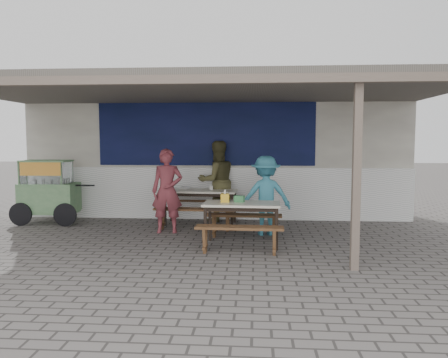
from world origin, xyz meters
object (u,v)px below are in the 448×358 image
table_left (200,194)px  table_right (242,207)px  patron_street_side (167,191)px  condiment_jar (211,188)px  bench_right_street (239,233)px  bench_right_wall (244,220)px  vendor_cart (48,189)px  condiment_bowl (186,188)px  patron_right_table (266,196)px  donation_box (239,199)px  tissue_box (225,198)px  patron_wall_side (217,181)px  bench_left_street (194,213)px  bench_left_wall (206,204)px

table_left → table_right: size_ratio=1.20×
patron_street_side → table_right: bearing=-38.6°
patron_street_side → condiment_jar: patron_street_side is taller
bench_right_street → bench_right_wall: size_ratio=1.00×
table_right → patron_street_side: size_ratio=0.80×
vendor_cart → condiment_bowl: bearing=5.2°
table_left → patron_right_table: size_ratio=1.05×
condiment_bowl → vendor_cart: bearing=-174.3°
table_left → condiment_jar: (0.23, 0.08, 0.12)m
patron_right_table → condiment_jar: bearing=-50.3°
patron_street_side → patron_right_table: bearing=-7.8°
vendor_cart → donation_box: vendor_cart is taller
patron_right_table → donation_box: 0.95m
bench_right_wall → patron_street_side: bearing=167.5°
tissue_box → condiment_bowl: size_ratio=0.66×
patron_right_table → condiment_bowl: bearing=-41.5°
patron_street_side → patron_wall_side: bearing=51.5°
bench_right_street → condiment_jar: (-0.71, 2.54, 0.46)m
patron_wall_side → patron_right_table: bearing=102.0°
bench_left_street → bench_right_wall: bearing=-28.0°
tissue_box → bench_left_street: bearing=121.4°
bench_left_street → bench_left_wall: 1.32m
table_left → condiment_jar: size_ratio=18.61×
bench_right_wall → bench_right_street: bearing=-90.0°
vendor_cart → donation_box: 4.57m
table_left → patron_right_table: (1.39, -0.97, 0.09)m
patron_wall_side → patron_right_table: 1.78m
vendor_cart → donation_box: size_ratio=10.53×
bench_left_wall → table_right: bearing=-66.4°
table_left → vendor_cart: size_ratio=0.91×
tissue_box → patron_street_side: bearing=142.8°
table_right → bench_left_wall: bearing=111.8°
patron_wall_side → condiment_bowl: (-0.66, -0.28, -0.13)m
table_right → patron_wall_side: patron_wall_side is taller
table_left → patron_wall_side: size_ratio=0.88×
bench_left_street → patron_wall_side: (0.37, 1.11, 0.56)m
bench_right_street → vendor_cart: (-4.29, 2.32, 0.42)m
table_right → tissue_box: (-0.30, 0.06, 0.15)m
table_left → bench_right_wall: table_left is taller
patron_wall_side → bench_right_street: bearing=77.1°
condiment_bowl → patron_street_side: bearing=-101.1°
bench_left_wall → tissue_box: tissue_box is taller
tissue_box → condiment_jar: tissue_box is taller
bench_left_wall → patron_right_table: 2.15m
table_right → patron_right_table: 1.00m
bench_left_street → tissue_box: tissue_box is taller
table_left → bench_left_street: (-0.04, -0.66, -0.33)m
patron_wall_side → patron_right_table: (1.06, -1.42, -0.14)m
patron_street_side → condiment_bowl: 1.08m
table_right → patron_street_side: patron_street_side is taller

